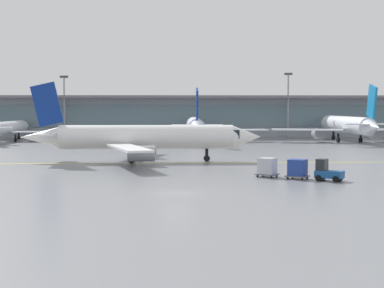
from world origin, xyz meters
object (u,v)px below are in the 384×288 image
at_px(taxiing_regional_jet, 143,138).
at_px(baggage_tug, 327,172).
at_px(gate_airplane_2, 195,126).
at_px(apron_light_mast_1, 64,104).
at_px(apron_light_mast_2, 288,102).
at_px(gate_airplane_1, 8,128).
at_px(gate_airplane_3, 347,125).
at_px(cargo_dolly_trailing, 267,167).
at_px(cargo_dolly_lead, 297,168).

bearing_deg(taxiing_regional_jet, baggage_tug, -48.64).
height_order(gate_airplane_2, apron_light_mast_1, apron_light_mast_1).
xyz_separation_m(gate_airplane_2, apron_light_mast_2, (21.40, 12.78, 4.83)).
bearing_deg(gate_airplane_2, taxiing_regional_jet, 169.61).
bearing_deg(taxiing_regional_jet, gate_airplane_1, 122.00).
bearing_deg(gate_airplane_3, taxiing_regional_jet, 134.99).
xyz_separation_m(baggage_tug, apron_light_mast_1, (-38.69, 77.73, 6.76)).
bearing_deg(cargo_dolly_trailing, gate_airplane_1, 156.60).
xyz_separation_m(gate_airplane_3, taxiing_regional_jet, (-39.01, -42.02, -0.25)).
height_order(gate_airplane_1, baggage_tug, gate_airplane_1).
distance_m(baggage_tug, cargo_dolly_trailing, 6.26).
distance_m(gate_airplane_1, cargo_dolly_trailing, 77.05).
bearing_deg(gate_airplane_2, cargo_dolly_lead, -172.53).
xyz_separation_m(gate_airplane_1, cargo_dolly_lead, (45.78, -65.63, -1.62)).
bearing_deg(apron_light_mast_1, cargo_dolly_trailing, -65.80).
bearing_deg(baggage_tug, gate_airplane_2, 131.60).
distance_m(taxiing_regional_jet, apron_light_mast_1, 60.57).
height_order(apron_light_mast_1, apron_light_mast_2, apron_light_mast_2).
relative_size(apron_light_mast_1, apron_light_mast_2, 0.95).
distance_m(gate_airplane_2, apron_light_mast_2, 25.39).
xyz_separation_m(baggage_tug, apron_light_mast_2, (11.21, 77.27, 7.11)).
bearing_deg(gate_airplane_3, cargo_dolly_lead, 157.32).
height_order(gate_airplane_2, gate_airplane_3, gate_airplane_3).
height_order(gate_airplane_2, cargo_dolly_lead, gate_airplane_2).
bearing_deg(apron_light_mast_1, gate_airplane_2, -24.92).
bearing_deg(apron_light_mast_1, cargo_dolly_lead, -64.59).
distance_m(taxiing_regional_jet, cargo_dolly_trailing, 22.02).
height_order(gate_airplane_1, cargo_dolly_trailing, gate_airplane_1).
distance_m(gate_airplane_2, cargo_dolly_lead, 63.36).
xyz_separation_m(gate_airplane_1, cargo_dolly_trailing, (43.05, -63.88, -1.62)).
relative_size(gate_airplane_1, cargo_dolly_lead, 10.21).
bearing_deg(gate_airplane_2, apron_light_mast_2, -58.62).
height_order(baggage_tug, apron_light_mast_2, apron_light_mast_2).
relative_size(gate_airplane_2, cargo_dolly_trailing, 12.08).
distance_m(cargo_dolly_lead, apron_light_mast_1, 84.51).
xyz_separation_m(taxiing_regional_jet, apron_light_mast_2, (29.84, 56.52, 4.90)).
xyz_separation_m(gate_airplane_3, cargo_dolly_lead, (-22.92, -61.15, -2.29)).
distance_m(cargo_dolly_lead, cargo_dolly_trailing, 3.24).
relative_size(taxiing_regional_jet, cargo_dolly_lead, 11.83).
xyz_separation_m(gate_airplane_3, apron_light_mast_2, (-9.17, 14.49, 4.65)).
height_order(gate_airplane_1, taxiing_regional_jet, taxiing_regional_jet).
bearing_deg(baggage_tug, apron_light_mast_1, 149.08).
bearing_deg(cargo_dolly_trailing, apron_light_mast_1, 146.82).
xyz_separation_m(gate_airplane_1, baggage_tug, (48.32, -67.25, -1.78)).
xyz_separation_m(gate_airplane_2, gate_airplane_3, (30.57, -1.72, 0.18)).
bearing_deg(apron_light_mast_2, cargo_dolly_trailing, -102.57).
bearing_deg(taxiing_regional_jet, apron_light_mast_2, 61.61).
distance_m(taxiing_regional_jet, apron_light_mast_2, 64.10).
relative_size(gate_airplane_1, gate_airplane_2, 0.85).
relative_size(gate_airplane_3, cargo_dolly_lead, 12.80).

